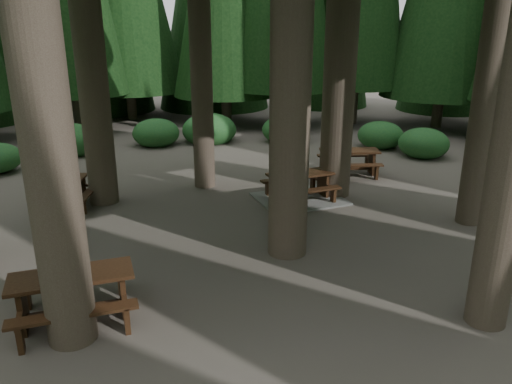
{
  "coord_description": "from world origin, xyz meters",
  "views": [
    {
      "loc": [
        0.16,
        -9.83,
        4.77
      ],
      "look_at": [
        0.11,
        1.09,
        1.1
      ],
      "focal_mm": 35.0,
      "sensor_mm": 36.0,
      "label": 1
    }
  ],
  "objects_px": {
    "picnic_table_b": "(69,190)",
    "picnic_table_d": "(349,158)",
    "picnic_table_c": "(300,191)",
    "picnic_table_e": "(73,290)"
  },
  "relations": [
    {
      "from": "picnic_table_b",
      "to": "picnic_table_c",
      "type": "distance_m",
      "value": 6.42
    },
    {
      "from": "picnic_table_b",
      "to": "picnic_table_e",
      "type": "bearing_deg",
      "value": -161.07
    },
    {
      "from": "picnic_table_d",
      "to": "picnic_table_b",
      "type": "bearing_deg",
      "value": -161.74
    },
    {
      "from": "picnic_table_b",
      "to": "picnic_table_d",
      "type": "relative_size",
      "value": 0.84
    },
    {
      "from": "picnic_table_b",
      "to": "picnic_table_d",
      "type": "bearing_deg",
      "value": -70.73
    },
    {
      "from": "picnic_table_c",
      "to": "picnic_table_b",
      "type": "bearing_deg",
      "value": 162.9
    },
    {
      "from": "picnic_table_b",
      "to": "picnic_table_e",
      "type": "xyz_separation_m",
      "value": [
        2.11,
        -5.63,
        0.1
      ]
    },
    {
      "from": "picnic_table_d",
      "to": "picnic_table_e",
      "type": "height_order",
      "value": "picnic_table_e"
    },
    {
      "from": "picnic_table_d",
      "to": "picnic_table_e",
      "type": "relative_size",
      "value": 0.83
    },
    {
      "from": "picnic_table_d",
      "to": "picnic_table_e",
      "type": "xyz_separation_m",
      "value": [
        -6.13,
        -8.77,
        0.02
      ]
    }
  ]
}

